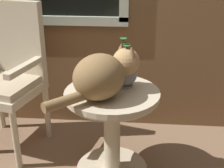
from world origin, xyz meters
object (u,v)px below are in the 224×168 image
at_px(wicker_chair, 7,71).
at_px(pewter_vase_with_ivy, 126,72).
at_px(wicker_side_table, 112,119).
at_px(cat, 103,75).

distance_m(wicker_chair, pewter_vase_with_ivy, 0.91).
relative_size(wicker_side_table, pewter_vase_with_ivy, 1.89).
distance_m(wicker_side_table, pewter_vase_with_ivy, 0.32).
xyz_separation_m(wicker_side_table, wicker_chair, (-0.79, 0.32, 0.18)).
xyz_separation_m(wicker_side_table, pewter_vase_with_ivy, (0.08, 0.08, 0.29)).
bearing_deg(pewter_vase_with_ivy, wicker_chair, 165.21).
bearing_deg(wicker_chair, cat, -27.86).
bearing_deg(wicker_side_table, wicker_chair, 158.34).
height_order(wicker_chair, cat, wicker_chair).
distance_m(wicker_side_table, cat, 0.35).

